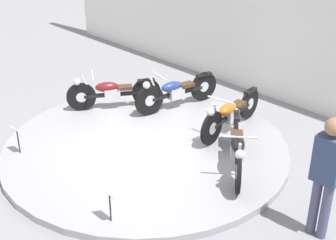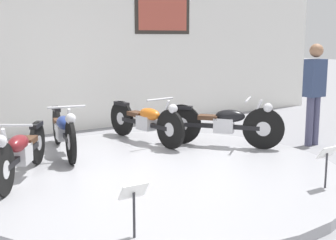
{
  "view_description": "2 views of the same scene",
  "coord_description": "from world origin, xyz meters",
  "px_view_note": "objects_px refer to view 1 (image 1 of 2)",
  "views": [
    {
      "loc": [
        5.58,
        -4.82,
        4.29
      ],
      "look_at": [
        0.19,
        0.37,
        0.54
      ],
      "focal_mm": 50.0,
      "sensor_mm": 36.0,
      "label": 1
    },
    {
      "loc": [
        -3.17,
        -5.27,
        1.9
      ],
      "look_at": [
        0.29,
        0.11,
        0.75
      ],
      "focal_mm": 50.0,
      "sensor_mm": 36.0,
      "label": 2
    }
  ],
  "objects_px": {
    "motorcycle_orange": "(231,113)",
    "info_placard_front_left": "(17,134)",
    "motorcycle_blue": "(176,91)",
    "motorcycle_black": "(237,147)",
    "motorcycle_maroon": "(112,91)",
    "info_placard_front_centre": "(110,199)",
    "visitor_standing": "(326,171)"
  },
  "relations": [
    {
      "from": "motorcycle_maroon",
      "to": "motorcycle_orange",
      "type": "bearing_deg",
      "value": 22.05
    },
    {
      "from": "motorcycle_orange",
      "to": "visitor_standing",
      "type": "xyz_separation_m",
      "value": [
        2.62,
        -1.32,
        0.51
      ]
    },
    {
      "from": "motorcycle_maroon",
      "to": "motorcycle_black",
      "type": "xyz_separation_m",
      "value": [
        3.28,
        0.01,
        0.02
      ]
    },
    {
      "from": "motorcycle_orange",
      "to": "info_placard_front_centre",
      "type": "bearing_deg",
      "value": -80.18
    },
    {
      "from": "motorcycle_orange",
      "to": "info_placard_front_left",
      "type": "distance_m",
      "value": 3.84
    },
    {
      "from": "info_placard_front_centre",
      "to": "motorcycle_orange",
      "type": "bearing_deg",
      "value": 99.82
    },
    {
      "from": "motorcycle_maroon",
      "to": "info_placard_front_left",
      "type": "bearing_deg",
      "value": -81.49
    },
    {
      "from": "motorcycle_orange",
      "to": "info_placard_front_left",
      "type": "xyz_separation_m",
      "value": [
        -2.02,
        -3.27,
        -0.02
      ]
    },
    {
      "from": "motorcycle_maroon",
      "to": "visitor_standing",
      "type": "height_order",
      "value": "visitor_standing"
    },
    {
      "from": "motorcycle_maroon",
      "to": "motorcycle_black",
      "type": "distance_m",
      "value": 3.28
    },
    {
      "from": "info_placard_front_centre",
      "to": "motorcycle_blue",
      "type": "bearing_deg",
      "value": 121.74
    },
    {
      "from": "motorcycle_orange",
      "to": "motorcycle_black",
      "type": "height_order",
      "value": "motorcycle_black"
    },
    {
      "from": "motorcycle_maroon",
      "to": "motorcycle_orange",
      "type": "height_order",
      "value": "motorcycle_orange"
    },
    {
      "from": "info_placard_front_left",
      "to": "info_placard_front_centre",
      "type": "distance_m",
      "value": 2.59
    },
    {
      "from": "motorcycle_orange",
      "to": "info_placard_front_centre",
      "type": "distance_m",
      "value": 3.32
    },
    {
      "from": "motorcycle_blue",
      "to": "info_placard_front_left",
      "type": "distance_m",
      "value": 3.32
    },
    {
      "from": "info_placard_front_left",
      "to": "visitor_standing",
      "type": "distance_m",
      "value": 5.06
    },
    {
      "from": "motorcycle_orange",
      "to": "visitor_standing",
      "type": "distance_m",
      "value": 2.98
    },
    {
      "from": "motorcycle_blue",
      "to": "visitor_standing",
      "type": "bearing_deg",
      "value": -17.99
    },
    {
      "from": "motorcycle_blue",
      "to": "motorcycle_orange",
      "type": "relative_size",
      "value": 0.99
    },
    {
      "from": "motorcycle_maroon",
      "to": "motorcycle_blue",
      "type": "distance_m",
      "value": 1.32
    },
    {
      "from": "motorcycle_black",
      "to": "info_placard_front_left",
      "type": "bearing_deg",
      "value": -141.69
    },
    {
      "from": "motorcycle_blue",
      "to": "motorcycle_black",
      "type": "height_order",
      "value": "motorcycle_black"
    },
    {
      "from": "motorcycle_blue",
      "to": "motorcycle_black",
      "type": "bearing_deg",
      "value": -21.89
    },
    {
      "from": "visitor_standing",
      "to": "motorcycle_orange",
      "type": "bearing_deg",
      "value": 153.21
    },
    {
      "from": "motorcycle_orange",
      "to": "motorcycle_black",
      "type": "bearing_deg",
      "value": -46.16
    },
    {
      "from": "motorcycle_maroon",
      "to": "motorcycle_blue",
      "type": "xyz_separation_m",
      "value": [
        0.91,
        0.96,
        0.01
      ]
    },
    {
      "from": "motorcycle_blue",
      "to": "motorcycle_orange",
      "type": "xyz_separation_m",
      "value": [
        1.46,
        -0.0,
        -0.0
      ]
    },
    {
      "from": "motorcycle_blue",
      "to": "motorcycle_orange",
      "type": "bearing_deg",
      "value": -0.03
    },
    {
      "from": "motorcycle_maroon",
      "to": "visitor_standing",
      "type": "relative_size",
      "value": 0.94
    },
    {
      "from": "motorcycle_blue",
      "to": "motorcycle_maroon",
      "type": "bearing_deg",
      "value": -133.48
    },
    {
      "from": "motorcycle_maroon",
      "to": "info_placard_front_centre",
      "type": "relative_size",
      "value": 3.26
    }
  ]
}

